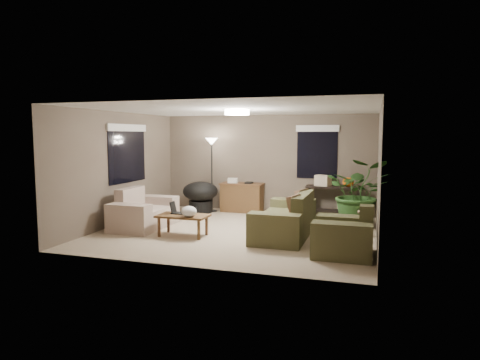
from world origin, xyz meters
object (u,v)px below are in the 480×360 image
(armchair, at_px, (344,237))
(papasan_chair, at_px, (200,194))
(loveseat, at_px, (143,214))
(houseplant, at_px, (359,200))
(coffee_table, at_px, (183,218))
(console_table, at_px, (333,199))
(desk, at_px, (242,197))
(cat_scratching_post, at_px, (363,225))
(main_sofa, at_px, (287,221))
(floor_lamp, at_px, (212,150))

(armchair, bearing_deg, papasan_chair, 142.23)
(loveseat, distance_m, houseplant, 4.69)
(loveseat, distance_m, papasan_chair, 2.09)
(houseplant, bearing_deg, coffee_table, -149.17)
(console_table, bearing_deg, desk, -179.61)
(loveseat, xyz_separation_m, houseplant, (4.44, 1.48, 0.28))
(armchair, relative_size, houseplant, 0.67)
(desk, xyz_separation_m, cat_scratching_post, (3.07, -1.87, -0.16))
(main_sofa, distance_m, console_table, 2.38)
(loveseat, bearing_deg, armchair, -12.02)
(loveseat, bearing_deg, console_table, 32.70)
(floor_lamp, bearing_deg, armchair, -41.62)
(console_table, height_order, cat_scratching_post, console_table)
(loveseat, xyz_separation_m, cat_scratching_post, (4.56, 0.55, -0.08))
(coffee_table, bearing_deg, cat_scratching_post, 16.89)
(loveseat, xyz_separation_m, papasan_chair, (0.49, 2.03, 0.17))
(papasan_chair, xyz_separation_m, houseplant, (3.95, -0.55, 0.11))
(desk, bearing_deg, coffee_table, -96.38)
(coffee_table, height_order, papasan_chair, papasan_chair)
(loveseat, height_order, coffee_table, loveseat)
(loveseat, relative_size, papasan_chair, 1.61)
(loveseat, bearing_deg, coffee_table, -22.23)
(main_sofa, xyz_separation_m, loveseat, (-3.12, -0.17, 0.00))
(coffee_table, bearing_deg, papasan_chair, 105.02)
(coffee_table, bearing_deg, loveseat, 157.77)
(main_sofa, bearing_deg, houseplant, 44.67)
(armchair, bearing_deg, floor_lamp, 138.38)
(papasan_chair, bearing_deg, armchair, -37.77)
(cat_scratching_post, bearing_deg, desk, 148.63)
(desk, bearing_deg, loveseat, -121.53)
(loveseat, height_order, houseplant, houseplant)
(console_table, bearing_deg, main_sofa, -106.86)
(main_sofa, xyz_separation_m, floor_lamp, (-2.39, 2.09, 1.30))
(console_table, bearing_deg, cat_scratching_post, -68.22)
(coffee_table, height_order, desk, desk)
(main_sofa, height_order, coffee_table, main_sofa)
(main_sofa, bearing_deg, floor_lamp, 138.93)
(loveseat, bearing_deg, papasan_chair, 76.35)
(armchair, distance_m, houseplant, 2.41)
(armchair, distance_m, cat_scratching_post, 1.50)
(console_table, xyz_separation_m, houseplant, (0.64, -0.96, 0.14))
(coffee_table, height_order, cat_scratching_post, cat_scratching_post)
(loveseat, height_order, papasan_chair, loveseat)
(floor_lamp, distance_m, cat_scratching_post, 4.42)
(main_sofa, height_order, loveseat, same)
(desk, relative_size, console_table, 0.85)
(coffee_table, height_order, console_table, console_table)
(desk, height_order, cat_scratching_post, desk)
(floor_lamp, distance_m, houseplant, 3.93)
(coffee_table, bearing_deg, desk, 83.62)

